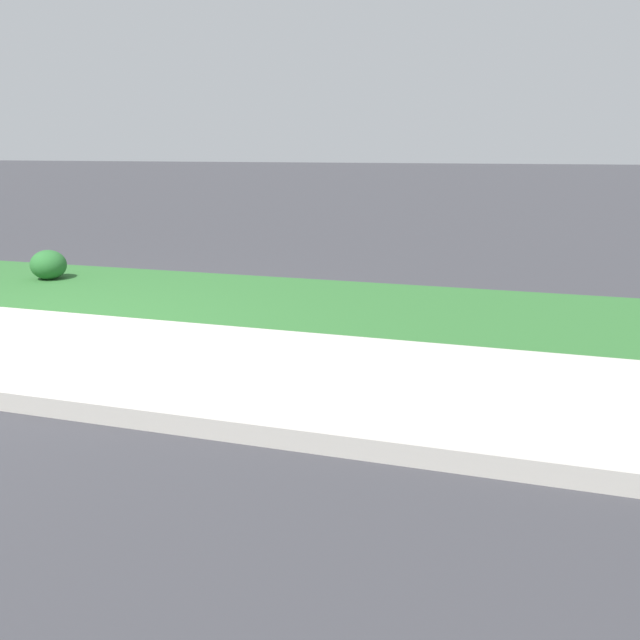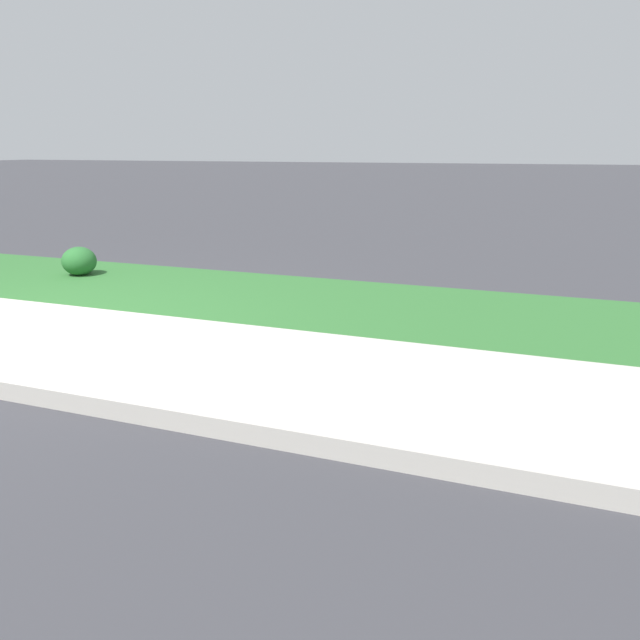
{
  "view_description": "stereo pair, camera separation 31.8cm",
  "coord_description": "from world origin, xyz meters",
  "views": [
    {
      "loc": [
        3.9,
        -3.83,
        1.5
      ],
      "look_at": [
        2.8,
        -0.02,
        0.4
      ],
      "focal_mm": 35.0,
      "sensor_mm": 36.0,
      "label": 1
    },
    {
      "loc": [
        4.2,
        -3.73,
        1.5
      ],
      "look_at": [
        2.8,
        -0.02,
        0.4
      ],
      "focal_mm": 35.0,
      "sensor_mm": 36.0,
      "label": 2
    }
  ],
  "objects": [
    {
      "name": "shrub_bush_near_lamp",
      "position": [
        -1.17,
        2.22,
        0.17
      ],
      "size": [
        0.41,
        0.41,
        0.35
      ],
      "color": "#28662D",
      "rests_on": "ground"
    },
    {
      "name": "grass_verge",
      "position": [
        0.0,
        2.0,
        0.0
      ],
      "size": [
        18.0,
        2.14,
        0.01
      ],
      "primitive_type": "cube",
      "color": "#2D662D",
      "rests_on": "ground"
    },
    {
      "name": "sidewalk_pavement",
      "position": [
        0.0,
        0.0,
        0.01
      ],
      "size": [
        18.0,
        1.86,
        0.01
      ],
      "primitive_type": "cube",
      "color": "#BCB7AD",
      "rests_on": "ground"
    },
    {
      "name": "ground_plane",
      "position": [
        0.0,
        0.0,
        0.0
      ],
      "size": [
        120.0,
        120.0,
        0.0
      ],
      "primitive_type": "plane",
      "color": "#38383D"
    }
  ]
}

